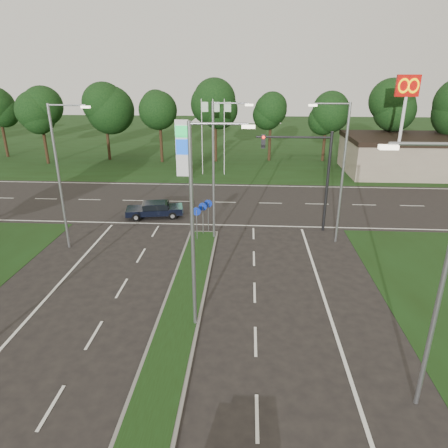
{
  "coord_description": "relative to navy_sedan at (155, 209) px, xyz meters",
  "views": [
    {
      "loc": [
        3.03,
        -9.05,
        10.73
      ],
      "look_at": [
        1.66,
        13.07,
        2.2
      ],
      "focal_mm": 32.0,
      "sensor_mm": 36.0,
      "label": 1
    }
  ],
  "objects": [
    {
      "name": "median_kerb",
      "position": [
        4.18,
        -16.0,
        -0.58
      ],
      "size": [
        2.0,
        26.0,
        0.12
      ],
      "primitive_type": "cube",
      "color": "slate",
      "rests_on": "ground"
    },
    {
      "name": "streetlight_median_near",
      "position": [
        5.18,
        -14.0,
        4.44
      ],
      "size": [
        2.53,
        0.22,
        9.0
      ],
      "color": "gray",
      "rests_on": "ground"
    },
    {
      "name": "streetlight_median_far",
      "position": [
        5.18,
        -4.0,
        4.44
      ],
      "size": [
        2.53,
        0.22,
        9.0
      ],
      "color": "gray",
      "rests_on": "ground"
    },
    {
      "name": "traffic_signal",
      "position": [
        11.37,
        -2.01,
        4.02
      ],
      "size": [
        5.1,
        0.42,
        7.0
      ],
      "color": "black",
      "rests_on": "ground"
    },
    {
      "name": "verge_far",
      "position": [
        4.18,
        35.0,
        -0.64
      ],
      "size": [
        160.0,
        50.0,
        0.02
      ],
      "primitive_type": "cube",
      "color": "black",
      "rests_on": "ground"
    },
    {
      "name": "commercial_building",
      "position": [
        26.18,
        16.0,
        1.36
      ],
      "size": [
        16.0,
        9.0,
        4.0
      ],
      "primitive_type": "cube",
      "color": "gray",
      "rests_on": "ground"
    },
    {
      "name": "streetlight_right_near",
      "position": [
        12.98,
        -18.0,
        4.44
      ],
      "size": [
        2.53,
        0.22,
        9.0
      ],
      "rotation": [
        0.0,
        0.0,
        3.14
      ],
      "color": "gray",
      "rests_on": "ground"
    },
    {
      "name": "streetlight_right_far",
      "position": [
        12.98,
        -4.0,
        4.44
      ],
      "size": [
        2.53,
        0.22,
        9.0
      ],
      "rotation": [
        0.0,
        0.0,
        3.14
      ],
      "color": "gray",
      "rests_on": "ground"
    },
    {
      "name": "median_signs",
      "position": [
        4.18,
        -3.6,
        1.08
      ],
      "size": [
        1.16,
        1.76,
        2.38
      ],
      "color": "gray",
      "rests_on": "ground"
    },
    {
      "name": "ground",
      "position": [
        4.18,
        -20.0,
        -0.64
      ],
      "size": [
        160.0,
        160.0,
        0.0
      ],
      "primitive_type": "plane",
      "color": "black",
      "rests_on": "ground"
    },
    {
      "name": "treeline_far",
      "position": [
        4.28,
        19.93,
        6.19
      ],
      "size": [
        6.0,
        6.0,
        9.9
      ],
      "color": "black",
      "rests_on": "ground"
    },
    {
      "name": "cross_road",
      "position": [
        4.18,
        4.0,
        -0.64
      ],
      "size": [
        160.0,
        12.0,
        0.02
      ],
      "primitive_type": "cube",
      "color": "black",
      "rests_on": "ground"
    },
    {
      "name": "streetlight_left_far",
      "position": [
        -4.12,
        -6.0,
        4.44
      ],
      "size": [
        2.53,
        0.22,
        9.0
      ],
      "color": "gray",
      "rests_on": "ground"
    },
    {
      "name": "mcdonalds_sign",
      "position": [
        22.18,
        11.97,
        7.35
      ],
      "size": [
        2.2,
        0.47,
        10.4
      ],
      "color": "silver",
      "rests_on": "ground"
    },
    {
      "name": "navy_sedan",
      "position": [
        0.0,
        0.0,
        0.0
      ],
      "size": [
        4.56,
        2.51,
        1.19
      ],
      "rotation": [
        0.0,
        0.0,
        1.75
      ],
      "color": "black",
      "rests_on": "ground"
    },
    {
      "name": "gas_pylon",
      "position": [
        0.39,
        13.04,
        2.56
      ],
      "size": [
        5.8,
        1.26,
        8.0
      ],
      "color": "silver",
      "rests_on": "ground"
    }
  ]
}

